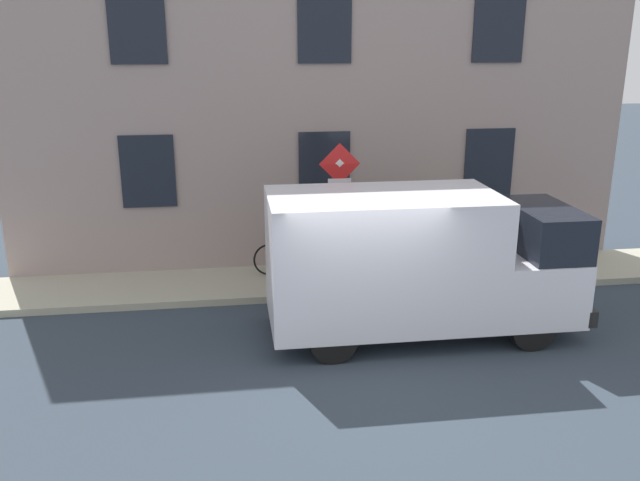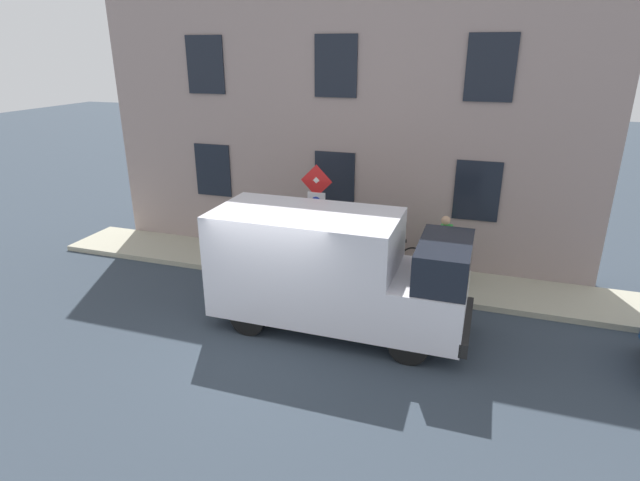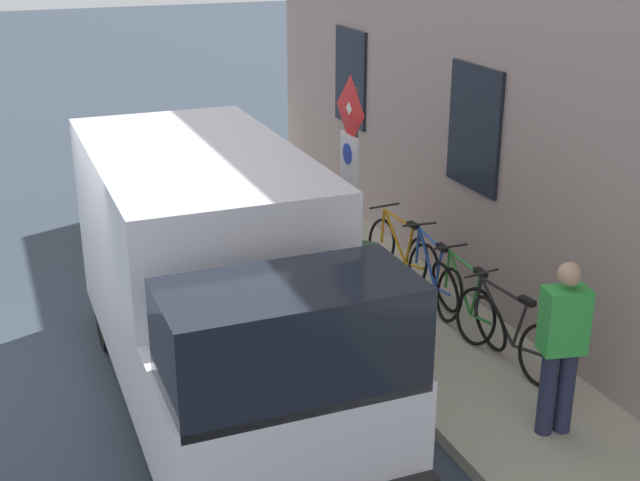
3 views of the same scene
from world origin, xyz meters
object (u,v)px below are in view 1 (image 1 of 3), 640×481
Objects in this scene: delivery_van at (417,261)px; bicycle_green at (370,253)px; bicycle_black at (407,251)px; bicycle_orange at (293,256)px; litter_bin at (341,265)px; pedestrian at (472,228)px; bicycle_blue at (332,254)px; sign_post_stacked at (339,197)px.

delivery_van reaches higher than bicycle_green.
bicycle_black and bicycle_orange have the same top height.
bicycle_black is at bearing -59.02° from litter_bin.
pedestrian is (-0.33, -1.31, 0.56)m from bicycle_black.
bicycle_black and bicycle_blue have the same top height.
bicycle_black is at bearing -56.83° from sign_post_stacked.
bicycle_green is 0.83m from bicycle_blue.
pedestrian reaches higher than bicycle_blue.
sign_post_stacked is 1.63× the size of bicycle_green.
bicycle_blue and bicycle_orange have the same top height.
sign_post_stacked is 1.45m from litter_bin.
bicycle_green is at bearing 175.20° from bicycle_orange.
pedestrian reaches higher than bicycle_green.
bicycle_blue is 1.91× the size of litter_bin.
pedestrian reaches higher than bicycle_orange.
bicycle_green and bicycle_blue have the same top height.
bicycle_black is 1.91× the size of litter_bin.
bicycle_blue is 3.04m from pedestrian.
delivery_van is 3.61m from bicycle_orange.
delivery_van reaches higher than litter_bin.
delivery_van is 3.13m from bicycle_green.
bicycle_green is at bearing -173.89° from bicycle_blue.
delivery_van is 3.28m from bicycle_blue.
bicycle_green and bicycle_orange have the same top height.
bicycle_orange is (-0.00, 0.83, 0.00)m from bicycle_blue.
litter_bin is (-0.64, 2.92, -0.48)m from pedestrian.
sign_post_stacked is 1.88m from bicycle_blue.
pedestrian is at bearing 170.21° from bicycle_orange.
delivery_van is 3.11× the size of bicycle_blue.
litter_bin reaches higher than bicycle_orange.
bicycle_black is at bearing 175.16° from bicycle_orange.
bicycle_orange is at bearing 35.59° from sign_post_stacked.
delivery_van is at bearing -152.11° from sign_post_stacked.
bicycle_orange is 1.31m from litter_bin.
litter_bin is at bearing 22.95° from bicycle_black.
litter_bin is at bearing 52.94° from bicycle_green.
sign_post_stacked is 0.53× the size of delivery_van.
bicycle_black is at bearing 77.37° from delivery_van.
bicycle_orange is 1.91× the size of litter_bin.
sign_post_stacked is 1.63× the size of pedestrian.
delivery_van is at bearing 114.03° from bicycle_blue.
delivery_van is 2.37m from litter_bin.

